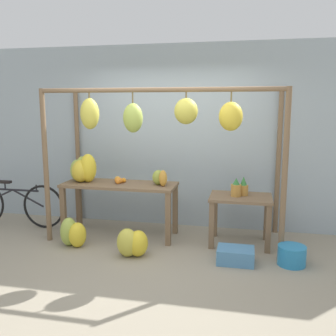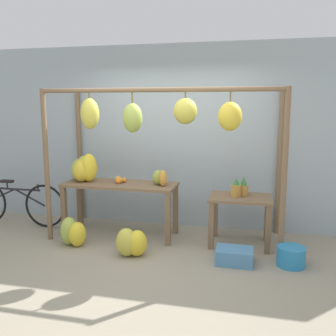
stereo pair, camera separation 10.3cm
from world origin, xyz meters
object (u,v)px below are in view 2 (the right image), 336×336
object	(u,v)px
orange_pile	(119,180)
pineapple_cluster	(239,188)
papaya_pile	(160,178)
parked_bicycle	(16,203)
banana_pile_ground_right	(131,243)
blue_bucket	(291,256)
banana_pile_on_table	(84,169)
banana_pile_ground_left	(73,233)
fruit_crate_white	(234,256)

from	to	relation	value
orange_pile	pineapple_cluster	xyz separation A→B (m)	(1.71, 0.01, -0.03)
papaya_pile	parked_bicycle	bearing A→B (deg)	178.24
banana_pile_ground_right	blue_bucket	size ratio (longest dim) A/B	1.36
pineapple_cluster	blue_bucket	size ratio (longest dim) A/B	0.79
banana_pile_ground_right	parked_bicycle	xyz separation A→B (m)	(-2.19, 0.77, 0.18)
pineapple_cluster	papaya_pile	xyz separation A→B (m)	(-1.09, -0.04, 0.10)
pineapple_cluster	parked_bicycle	xyz separation A→B (m)	(-3.49, 0.04, -0.43)
banana_pile_on_table	orange_pile	distance (m)	0.57
blue_bucket	banana_pile_ground_left	bearing A→B (deg)	179.89
orange_pile	parked_bicycle	bearing A→B (deg)	178.51
banana_pile_on_table	parked_bicycle	world-z (taller)	banana_pile_on_table
banana_pile_on_table	papaya_pile	xyz separation A→B (m)	(1.17, -0.02, -0.07)
fruit_crate_white	parked_bicycle	size ratio (longest dim) A/B	0.26
pineapple_cluster	banana_pile_on_table	bearing A→B (deg)	-179.52
banana_pile_ground_left	fruit_crate_white	xyz separation A→B (m)	(2.17, -0.08, -0.09)
blue_bucket	papaya_pile	distance (m)	1.98
banana_pile_on_table	orange_pile	bearing A→B (deg)	1.14
banana_pile_ground_left	banana_pile_ground_right	world-z (taller)	banana_pile_ground_left
banana_pile_ground_left	pineapple_cluster	bearing A→B (deg)	14.78
banana_pile_on_table	papaya_pile	distance (m)	1.17
banana_pile_on_table	orange_pile	size ratio (longest dim) A/B	2.63
pineapple_cluster	orange_pile	bearing A→B (deg)	-179.73
fruit_crate_white	papaya_pile	size ratio (longest dim) A/B	1.66
blue_bucket	banana_pile_ground_right	bearing A→B (deg)	-175.51
banana_pile_on_table	pineapple_cluster	bearing A→B (deg)	0.48
banana_pile_ground_left	parked_bicycle	size ratio (longest dim) A/B	0.24
papaya_pile	banana_pile_on_table	bearing A→B (deg)	179.20
parked_bicycle	blue_bucket	bearing A→B (deg)	-8.51
fruit_crate_white	blue_bucket	bearing A→B (deg)	6.82
orange_pile	papaya_pile	distance (m)	0.62
banana_pile_ground_right	banana_pile_on_table	bearing A→B (deg)	143.64
pineapple_cluster	banana_pile_ground_left	bearing A→B (deg)	-165.22
pineapple_cluster	banana_pile_ground_right	size ratio (longest dim) A/B	0.58
banana_pile_ground_right	fruit_crate_white	xyz separation A→B (m)	(1.28, 0.07, -0.08)
pineapple_cluster	fruit_crate_white	xyz separation A→B (m)	(-0.01, -0.66, -0.69)
orange_pile	blue_bucket	bearing A→B (deg)	-13.64
pineapple_cluster	fruit_crate_white	size ratio (longest dim) A/B	0.59
orange_pile	papaya_pile	world-z (taller)	papaya_pile
papaya_pile	banana_pile_ground_right	bearing A→B (deg)	-105.99
fruit_crate_white	papaya_pile	bearing A→B (deg)	150.04
banana_pile_ground_right	papaya_pile	xyz separation A→B (m)	(0.20, 0.70, 0.71)
parked_bicycle	papaya_pile	distance (m)	2.45
banana_pile_on_table	banana_pile_ground_left	xyz separation A→B (m)	(0.08, -0.56, -0.78)
banana_pile_on_table	banana_pile_ground_right	size ratio (longest dim) A/B	1.05
orange_pile	fruit_crate_white	xyz separation A→B (m)	(1.70, -0.65, -0.73)
banana_pile_on_table	blue_bucket	world-z (taller)	banana_pile_on_table
banana_pile_on_table	parked_bicycle	xyz separation A→B (m)	(-1.22, 0.06, -0.60)
orange_pile	parked_bicycle	xyz separation A→B (m)	(-1.77, 0.05, -0.46)
fruit_crate_white	blue_bucket	xyz separation A→B (m)	(0.66, 0.08, 0.03)
fruit_crate_white	parked_bicycle	xyz separation A→B (m)	(-3.48, 0.70, 0.27)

